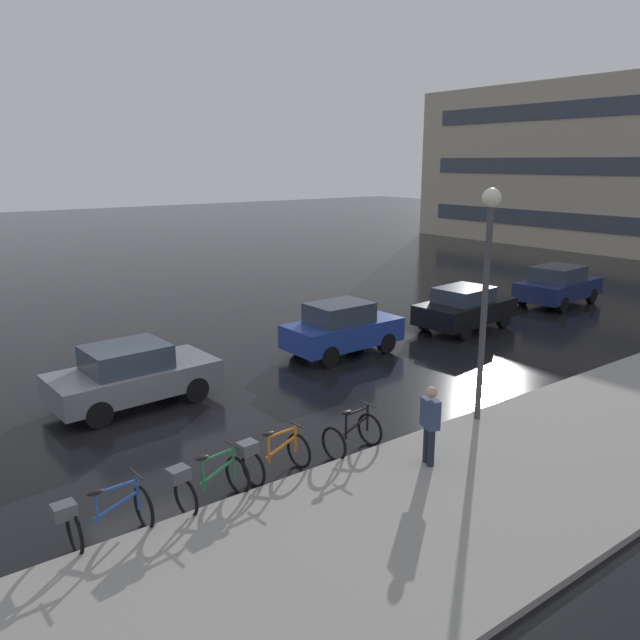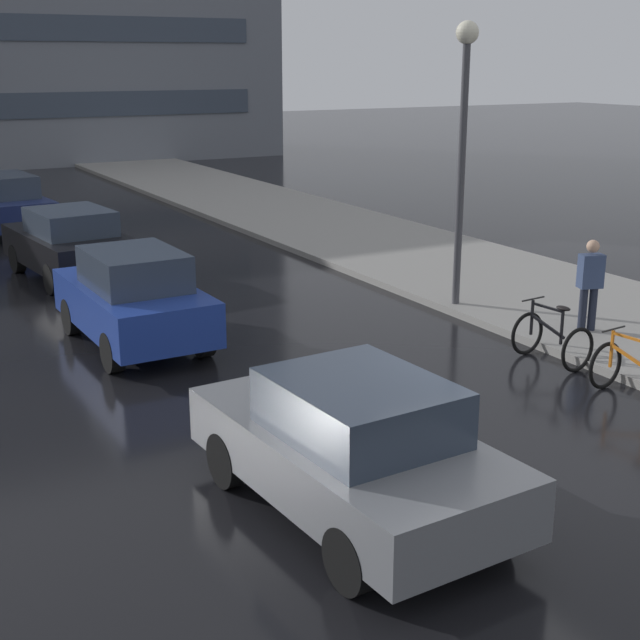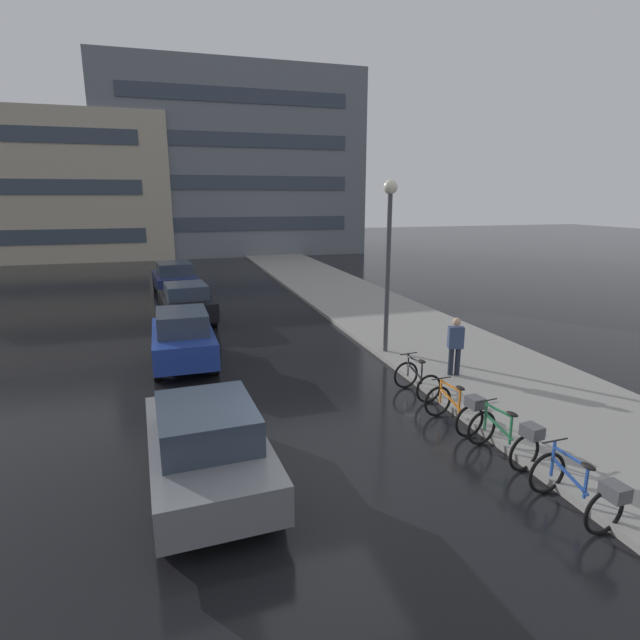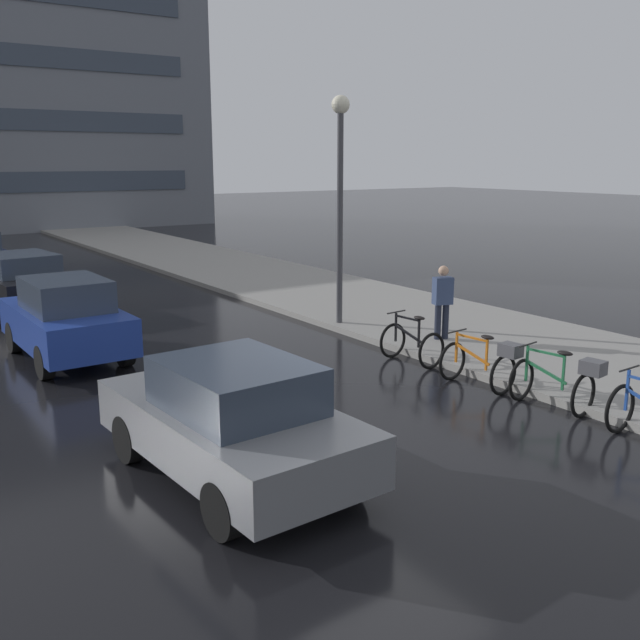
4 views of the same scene
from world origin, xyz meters
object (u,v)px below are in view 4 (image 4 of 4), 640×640
bicycle_third (484,362)px  bicycle_farthest (412,343)px  car_black (21,282)px  pedestrian (442,301)px  car_blue (66,319)px  streetlamp (340,174)px  car_grey (232,420)px  bicycle_second (561,381)px

bicycle_third → bicycle_farthest: size_ratio=1.26×
car_black → pedestrian: size_ratio=2.34×
car_blue → streetlamp: 6.74m
car_grey → bicycle_farthest: bearing=26.6°
bicycle_third → car_blue: 8.15m
pedestrian → bicycle_second: bearing=-108.2°
car_grey → pedestrian: pedestrian is taller
bicycle_second → car_blue: size_ratio=0.39×
bicycle_third → pedestrian: (1.53, 2.66, 0.48)m
car_black → bicycle_third: bearing=-65.8°
bicycle_farthest → pedestrian: bearing=25.6°
bicycle_second → car_blue: 9.38m
car_grey → streetlamp: streetlamp is taller
bicycle_second → pedestrian: size_ratio=0.85×
car_black → car_blue: bearing=-93.1°
car_blue → car_grey: bearing=-88.4°
bicycle_farthest → car_black: car_black is taller
car_black → bicycle_farthest: bearing=-61.3°
pedestrian → bicycle_farthest: bearing=-154.4°
bicycle_farthest → car_blue: 6.87m
bicycle_second → car_blue: (-5.62, 7.51, 0.32)m
bicycle_farthest → car_blue: car_blue is taller
bicycle_third → bicycle_farthest: bearing=88.3°
bicycle_second → car_black: size_ratio=0.36×
bicycle_farthest → streetlamp: 4.59m
car_grey → car_black: (0.10, 12.17, 0.01)m
bicycle_third → pedestrian: size_ratio=0.84×
bicycle_second → car_blue: car_blue is taller
bicycle_farthest → bicycle_second: bearing=-88.0°
streetlamp → car_blue: bearing=171.9°
car_blue → car_black: (0.29, 5.40, -0.04)m
bicycle_third → car_grey: 5.30m
car_blue → pedestrian: 7.76m
car_grey → pedestrian: size_ratio=2.36×
bicycle_farthest → car_grey: car_grey is taller
bicycle_third → streetlamp: streetlamp is taller
pedestrian → car_blue: bearing=154.0°
bicycle_third → car_grey: (-5.25, -0.70, 0.27)m
streetlamp → car_grey: bearing=-135.0°
bicycle_second → bicycle_third: bicycle_second is taller
bicycle_second → car_grey: 5.48m
bicycle_second → streetlamp: bearing=86.0°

